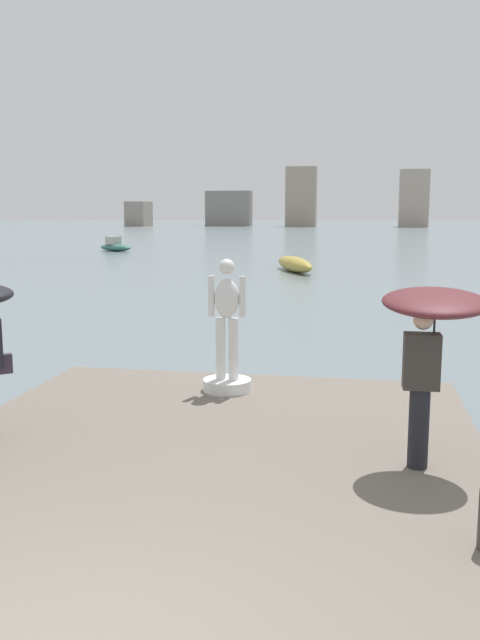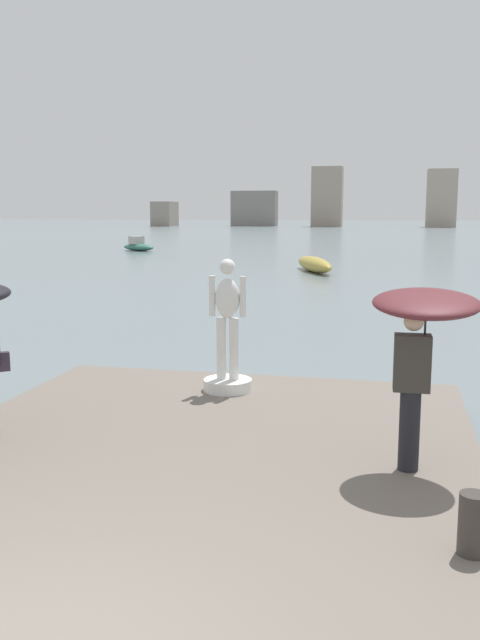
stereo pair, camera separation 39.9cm
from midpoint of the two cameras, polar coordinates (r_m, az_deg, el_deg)
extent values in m
plane|color=slate|center=(43.30, 9.96, 4.86)|extent=(400.00, 400.00, 0.00)
cube|color=#70665B|center=(6.63, -6.36, -17.37)|extent=(6.55, 10.91, 0.40)
cylinder|color=white|center=(10.52, 0.05, -5.50)|extent=(0.75, 0.75, 0.18)
cylinder|color=white|center=(10.42, -0.49, -2.43)|extent=(0.15, 0.15, 0.96)
cylinder|color=white|center=(10.37, 0.59, -2.48)|extent=(0.15, 0.15, 0.96)
ellipsoid|color=white|center=(10.27, 0.05, 1.84)|extent=(0.38, 0.26, 0.60)
sphere|color=white|center=(10.22, 0.05, 4.52)|extent=(0.24, 0.24, 0.24)
cylinder|color=white|center=(10.32, -1.25, 2.05)|extent=(0.10, 0.10, 0.62)
cylinder|color=white|center=(10.21, 1.37, 1.98)|extent=(0.10, 0.10, 0.62)
cube|color=#332838|center=(8.87, -18.26, -3.37)|extent=(0.20, 0.19, 0.24)
cylinder|color=black|center=(7.57, 15.61, -8.98)|extent=(0.22, 0.22, 0.88)
cube|color=#38332D|center=(7.38, 15.85, -3.51)|extent=(0.39, 0.25, 0.60)
sphere|color=beige|center=(7.30, 16.01, -0.09)|extent=(0.21, 0.21, 0.21)
cylinder|color=#262626|center=(7.37, 16.87, -1.07)|extent=(0.02, 0.02, 0.53)
ellipsoid|color=#5B2328|center=(7.32, 16.98, 1.36)|extent=(1.14, 1.15, 0.35)
cylinder|color=#38332D|center=(6.05, 20.94, -15.83)|extent=(0.23, 0.23, 0.52)
ellipsoid|color=#B2993D|center=(35.82, 6.60, 4.70)|extent=(2.95, 5.53, 0.79)
ellipsoid|color=#336B5B|center=(55.08, -8.37, 6.10)|extent=(3.52, 2.71, 0.59)
cube|color=#B2ADA3|center=(55.24, -8.55, 6.69)|extent=(1.25, 1.27, 0.63)
cube|color=gray|center=(146.96, -6.31, 8.90)|extent=(4.23, 6.51, 5.18)
cube|color=gray|center=(147.15, 1.31, 9.40)|extent=(9.66, 4.01, 7.46)
cube|color=gray|center=(142.32, 7.46, 10.28)|extent=(6.20, 4.65, 12.16)
cube|color=#A89989|center=(141.84, 16.73, 9.82)|extent=(5.66, 4.98, 11.37)
camera|label=1|loc=(0.20, -88.86, 0.18)|focal=37.87mm
camera|label=2|loc=(0.20, 91.14, -0.18)|focal=37.87mm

